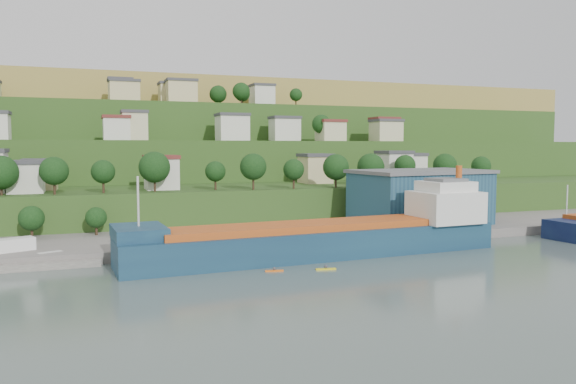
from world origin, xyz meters
name	(u,v)px	position (x,y,z in m)	size (l,w,h in m)	color
ground	(322,267)	(0.00, 0.00, 0.00)	(500.00, 500.00, 0.00)	#4C5C55
quay	(354,236)	(20.00, 28.00, 0.00)	(220.00, 26.00, 4.00)	slate
hillside	(173,192)	(-0.01, 168.71, 0.08)	(360.00, 210.65, 96.00)	#284719
cargo_ship_near	(329,240)	(5.14, 8.72, 2.95)	(72.53, 15.36, 18.50)	#122B45
warehouse	(420,197)	(37.40, 28.22, 8.43)	(32.67, 21.86, 12.80)	navy
caravan	(14,247)	(-49.17, 21.98, 2.73)	(6.57, 2.74, 3.07)	white
dinghy	(50,254)	(-43.22, 18.88, 1.61)	(4.07, 1.53, 0.81)	silver
kayak_orange	(274,270)	(-8.66, -0.31, 0.22)	(3.02, 1.11, 0.74)	orange
kayak_yellow	(326,268)	(-0.28, -2.06, 0.25)	(3.42, 1.23, 0.84)	yellow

